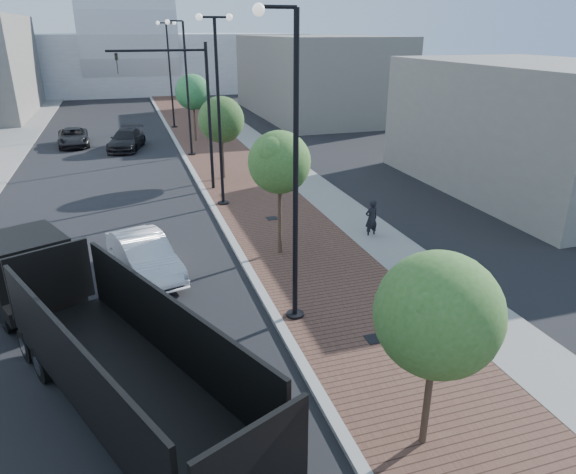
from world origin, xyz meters
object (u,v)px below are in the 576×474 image
object	(u,v)px
dark_car_mid	(73,137)
dump_truck	(67,318)
white_sedan	(144,256)
pedestrian	(371,219)

from	to	relation	value
dark_car_mid	dump_truck	bearing A→B (deg)	-90.65
white_sedan	dark_car_mid	xyz separation A→B (m)	(-4.08, 25.75, -0.10)
dump_truck	white_sedan	size ratio (longest dim) A/B	2.76
white_sedan	dark_car_mid	distance (m)	26.08
dump_truck	dark_car_mid	size ratio (longest dim) A/B	2.67
dark_car_mid	pedestrian	distance (m)	28.43
dump_truck	pedestrian	xyz separation A→B (m)	(11.97, 5.77, -0.42)
dump_truck	pedestrian	size ratio (longest dim) A/B	7.44
white_sedan	pedestrian	size ratio (longest dim) A/B	2.70
dark_car_mid	pedestrian	world-z (taller)	pedestrian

